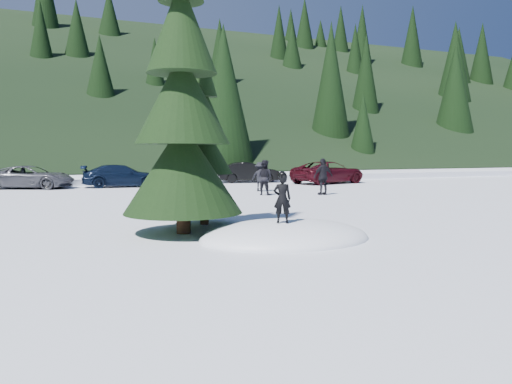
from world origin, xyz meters
name	(u,v)px	position (x,y,z in m)	size (l,w,h in m)	color
ground	(285,239)	(0.00, 0.00, 0.00)	(200.00, 200.00, 0.00)	white
snow_mound	(285,239)	(0.00, 0.00, 0.00)	(4.48, 3.52, 0.96)	white
forest_hillside	(96,68)	(0.00, 54.00, 12.50)	(200.00, 60.00, 25.00)	black
spruce_tall	(182,110)	(-2.20, 1.80, 3.32)	(3.20, 3.20, 8.60)	#311C10
spruce_short	(204,155)	(-1.20, 3.20, 2.10)	(2.20, 2.20, 5.37)	#311C10
child_skier	(282,198)	(-0.27, -0.38, 1.07)	(0.43, 0.28, 1.19)	black
adult_0	(264,177)	(4.54, 11.91, 0.89)	(0.87, 0.68, 1.79)	black
adult_1	(323,177)	(7.35, 10.82, 0.94)	(1.10, 0.46, 1.87)	black
adult_2	(260,177)	(5.27, 14.18, 0.81)	(1.05, 0.60, 1.62)	black
car_2	(31,177)	(-6.62, 21.23, 0.69)	(2.28, 4.94, 1.37)	#4A4B51
car_3	(122,176)	(-1.41, 20.53, 0.70)	(1.95, 4.81, 1.40)	black
car_4	(183,177)	(1.87, 18.03, 0.65)	(1.55, 3.84, 1.31)	#909398
car_5	(249,172)	(7.55, 21.75, 0.72)	(1.53, 4.39, 1.45)	black
car_6	(328,172)	(12.29, 18.66, 0.76)	(2.54, 5.50, 1.53)	#390A12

